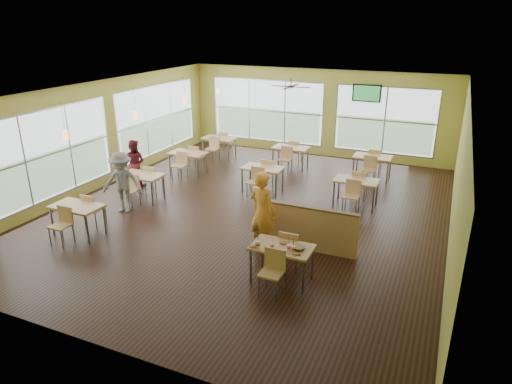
% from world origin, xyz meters
% --- Properties ---
extents(room, '(12.00, 12.04, 3.20)m').
position_xyz_m(room, '(0.00, 0.00, 1.60)').
color(room, black).
rests_on(room, ground).
extents(window_bays, '(9.24, 10.24, 2.38)m').
position_xyz_m(window_bays, '(-2.65, 3.08, 1.48)').
color(window_bays, white).
rests_on(window_bays, room).
extents(main_table, '(1.22, 1.52, 0.87)m').
position_xyz_m(main_table, '(2.00, -3.00, 0.63)').
color(main_table, tan).
rests_on(main_table, floor).
extents(half_wall_divider, '(2.40, 0.14, 1.04)m').
position_xyz_m(half_wall_divider, '(2.00, -1.55, 0.52)').
color(half_wall_divider, tan).
rests_on(half_wall_divider, floor).
extents(dining_tables, '(6.92, 8.72, 0.87)m').
position_xyz_m(dining_tables, '(-1.05, 1.71, 0.63)').
color(dining_tables, tan).
rests_on(dining_tables, floor).
extents(pendant_lights, '(0.11, 7.31, 0.86)m').
position_xyz_m(pendant_lights, '(-3.20, 0.68, 2.45)').
color(pendant_lights, '#2D2119').
rests_on(pendant_lights, ceiling).
extents(ceiling_fan, '(1.25, 1.25, 0.29)m').
position_xyz_m(ceiling_fan, '(-0.00, 3.00, 2.95)').
color(ceiling_fan, '#2D2119').
rests_on(ceiling_fan, ceiling).
extents(tv_backwall, '(1.00, 0.07, 0.60)m').
position_xyz_m(tv_backwall, '(1.80, 5.90, 2.45)').
color(tv_backwall, black).
rests_on(tv_backwall, wall_back).
extents(man_plaid, '(0.79, 0.65, 1.87)m').
position_xyz_m(man_plaid, '(1.17, -2.00, 0.94)').
color(man_plaid, orange).
rests_on(man_plaid, floor).
extents(patron_maroon, '(0.84, 0.74, 1.47)m').
position_xyz_m(patron_maroon, '(-4.11, 0.36, 0.73)').
color(patron_maroon, maroon).
rests_on(patron_maroon, floor).
extents(patron_grey, '(1.20, 0.89, 1.66)m').
position_xyz_m(patron_grey, '(-3.12, -1.42, 0.83)').
color(patron_grey, slate).
rests_on(patron_grey, floor).
extents(cup_blue, '(0.10, 0.10, 0.37)m').
position_xyz_m(cup_blue, '(1.59, -3.24, 0.83)').
color(cup_blue, white).
rests_on(cup_blue, main_table).
extents(cup_yellow, '(0.08, 0.08, 0.30)m').
position_xyz_m(cup_yellow, '(1.86, -3.16, 0.81)').
color(cup_yellow, white).
rests_on(cup_yellow, main_table).
extents(cup_red_near, '(0.09, 0.09, 0.31)m').
position_xyz_m(cup_red_near, '(2.17, -3.10, 0.81)').
color(cup_red_near, white).
rests_on(cup_red_near, main_table).
extents(cup_red_far, '(0.09, 0.09, 0.31)m').
position_xyz_m(cup_red_far, '(2.27, -3.11, 0.81)').
color(cup_red_far, white).
rests_on(cup_red_far, main_table).
extents(food_basket, '(0.24, 0.24, 0.05)m').
position_xyz_m(food_basket, '(2.34, -2.99, 0.78)').
color(food_basket, black).
rests_on(food_basket, main_table).
extents(ketchup_cup, '(0.05, 0.05, 0.02)m').
position_xyz_m(ketchup_cup, '(2.42, -3.20, 0.76)').
color(ketchup_cup, '#AE2E11').
rests_on(ketchup_cup, main_table).
extents(wrapper_left, '(0.15, 0.13, 0.04)m').
position_xyz_m(wrapper_left, '(1.49, -3.25, 0.77)').
color(wrapper_left, tan).
rests_on(wrapper_left, main_table).
extents(wrapper_mid, '(0.22, 0.21, 0.05)m').
position_xyz_m(wrapper_mid, '(1.99, -2.87, 0.77)').
color(wrapper_mid, tan).
rests_on(wrapper_mid, main_table).
extents(wrapper_right, '(0.14, 0.13, 0.03)m').
position_xyz_m(wrapper_right, '(2.35, -3.21, 0.77)').
color(wrapper_right, tan).
rests_on(wrapper_right, main_table).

